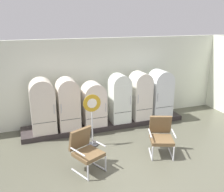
# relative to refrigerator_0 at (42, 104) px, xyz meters

# --- Properties ---
(ground) EXTENTS (12.00, 10.00, 0.05)m
(ground) POSITION_rel_refrigerator_0_xyz_m (1.99, -2.93, -1.05)
(ground) COLOR #515142
(back_wall) EXTENTS (11.76, 0.12, 2.84)m
(back_wall) POSITION_rel_refrigerator_0_xyz_m (1.99, 0.73, 0.41)
(back_wall) COLOR silver
(back_wall) RESTS_ON ground
(display_plinth) EXTENTS (5.38, 0.95, 0.16)m
(display_plinth) POSITION_rel_refrigerator_0_xyz_m (1.99, 0.10, -0.94)
(display_plinth) COLOR #2F2929
(display_plinth) RESTS_ON ground
(refrigerator_0) EXTENTS (0.70, 0.70, 1.63)m
(refrigerator_0) POSITION_rel_refrigerator_0_xyz_m (0.00, 0.00, 0.00)
(refrigerator_0) COLOR silver
(refrigerator_0) RESTS_ON display_plinth
(refrigerator_1) EXTENTS (0.64, 0.71, 1.59)m
(refrigerator_1) POSITION_rel_refrigerator_0_xyz_m (0.76, 0.00, -0.02)
(refrigerator_1) COLOR silver
(refrigerator_1) RESTS_ON display_plinth
(refrigerator_2) EXTENTS (0.70, 0.68, 1.39)m
(refrigerator_2) POSITION_rel_refrigerator_0_xyz_m (1.57, -0.01, -0.14)
(refrigerator_2) COLOR silver
(refrigerator_2) RESTS_ON display_plinth
(refrigerator_3) EXTENTS (0.62, 0.61, 1.60)m
(refrigerator_3) POSITION_rel_refrigerator_0_xyz_m (2.45, -0.05, -0.01)
(refrigerator_3) COLOR white
(refrigerator_3) RESTS_ON display_plinth
(refrigerator_4) EXTENTS (0.62, 0.70, 1.60)m
(refrigerator_4) POSITION_rel_refrigerator_0_xyz_m (3.22, -0.00, -0.01)
(refrigerator_4) COLOR silver
(refrigerator_4) RESTS_ON display_plinth
(refrigerator_5) EXTENTS (0.71, 0.71, 1.61)m
(refrigerator_5) POSITION_rel_refrigerator_0_xyz_m (3.98, 0.00, -0.01)
(refrigerator_5) COLOR white
(refrigerator_5) RESTS_ON display_plinth
(armchair_left) EXTENTS (0.82, 0.88, 1.00)m
(armchair_left) POSITION_rel_refrigerator_0_xyz_m (0.74, -2.17, -0.49)
(armchair_left) COLOR silver
(armchair_left) RESTS_ON ground
(armchair_right) EXTENTS (0.80, 0.86, 1.00)m
(armchair_right) POSITION_rel_refrigerator_0_xyz_m (2.80, -2.12, -0.49)
(armchair_right) COLOR silver
(armchair_right) RESTS_ON ground
(sign_stand) EXTENTS (0.48, 0.32, 1.51)m
(sign_stand) POSITION_rel_refrigerator_0_xyz_m (1.22, -1.09, -0.26)
(sign_stand) COLOR #2D2D30
(sign_stand) RESTS_ON ground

